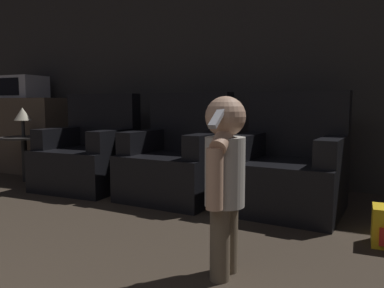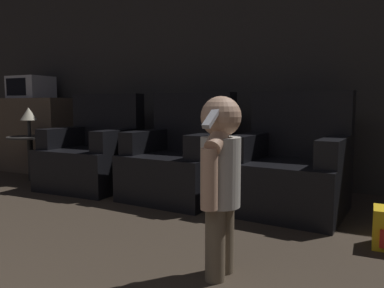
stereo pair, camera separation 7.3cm
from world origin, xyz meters
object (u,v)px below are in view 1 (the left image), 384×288
armchair_right (289,169)px  armchair_middle (178,162)px  armchair_left (90,156)px  microwave (24,87)px  person_toddler (224,172)px  lamp (22,115)px

armchair_right → armchair_middle: bearing=-174.5°
armchair_left → microwave: (-1.44, 0.51, 0.74)m
microwave → armchair_right: bearing=-8.4°
armchair_middle → armchair_right: 1.00m
armchair_left → microwave: bearing=160.0°
person_toddler → microwave: microwave is taller
armchair_middle → armchair_right: size_ratio=1.00×
person_toddler → armchair_left: bearing=-121.4°
armchair_right → lamp: armchair_right is taller
armchair_left → lamp: bearing=-176.5°
armchair_left → armchair_middle: bearing=-0.6°
armchair_middle → microwave: size_ratio=1.97×
armchair_middle → microwave: 2.60m
lamp → armchair_right: bearing=1.2°
person_toddler → lamp: bearing=-111.3°
armchair_right → lamp: (-2.85, -0.06, 0.41)m
armchair_middle → microwave: (-2.44, 0.51, 0.74)m
armchair_middle → person_toddler: 1.63m
lamp → armchair_middle: bearing=1.9°
armchair_middle → microwave: bearing=172.8°
microwave → armchair_middle: bearing=-11.7°
armchair_left → person_toddler: 2.35m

